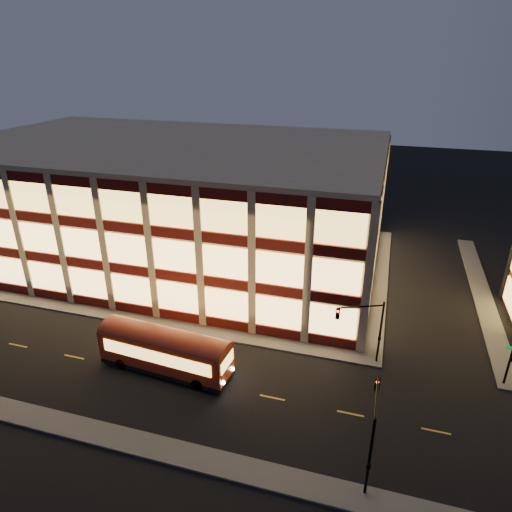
% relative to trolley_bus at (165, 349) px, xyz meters
% --- Properties ---
extents(ground, '(200.00, 200.00, 0.00)m').
position_rel_trolley_bus_xyz_m(ground, '(-6.59, 5.21, -2.11)').
color(ground, black).
rests_on(ground, ground).
extents(sidewalk_office_south, '(54.00, 2.00, 0.15)m').
position_rel_trolley_bus_xyz_m(sidewalk_office_south, '(-9.59, 6.21, -2.04)').
color(sidewalk_office_south, '#514F4C').
rests_on(sidewalk_office_south, ground).
extents(sidewalk_office_east, '(2.00, 30.00, 0.15)m').
position_rel_trolley_bus_xyz_m(sidewalk_office_east, '(16.41, 22.21, -2.04)').
color(sidewalk_office_east, '#514F4C').
rests_on(sidewalk_office_east, ground).
extents(sidewalk_tower_west, '(2.00, 30.00, 0.15)m').
position_rel_trolley_bus_xyz_m(sidewalk_tower_west, '(27.41, 22.21, -2.04)').
color(sidewalk_tower_west, '#514F4C').
rests_on(sidewalk_tower_west, ground).
extents(sidewalk_near, '(100.00, 2.00, 0.15)m').
position_rel_trolley_bus_xyz_m(sidewalk_near, '(-6.59, -7.79, -2.04)').
color(sidewalk_near, '#514F4C').
rests_on(sidewalk_near, ground).
extents(office_building, '(50.45, 30.45, 14.50)m').
position_rel_trolley_bus_xyz_m(office_building, '(-9.51, 22.12, 5.14)').
color(office_building, tan).
rests_on(office_building, ground).
extents(traffic_signal_far, '(3.79, 1.87, 6.00)m').
position_rel_trolley_bus_xyz_m(traffic_signal_far, '(15.62, 5.45, 2.00)').
color(traffic_signal_far, black).
rests_on(traffic_signal_far, ground).
extents(traffic_signal_near, '(0.32, 4.45, 6.00)m').
position_rel_trolley_bus_xyz_m(traffic_signal_near, '(16.91, -5.82, 2.02)').
color(traffic_signal_near, black).
rests_on(traffic_signal_near, ground).
extents(trolley_bus, '(11.44, 3.72, 3.81)m').
position_rel_trolley_bus_xyz_m(trolley_bus, '(0.00, 0.00, 0.00)').
color(trolley_bus, maroon).
rests_on(trolley_bus, ground).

